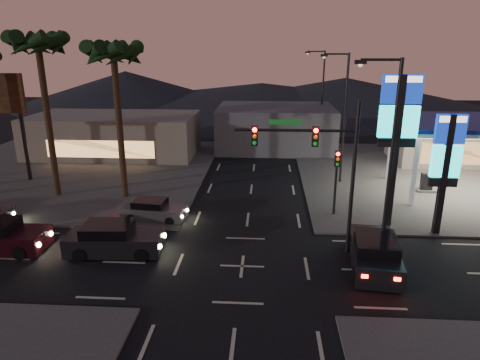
# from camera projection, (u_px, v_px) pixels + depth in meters

# --- Properties ---
(ground) EXTENTS (140.00, 140.00, 0.00)m
(ground) POSITION_uv_depth(u_px,v_px,m) (242.00, 266.00, 21.28)
(ground) COLOR black
(ground) RESTS_ON ground
(corner_lot_ne) EXTENTS (24.00, 24.00, 0.12)m
(corner_lot_ne) POSITION_uv_depth(u_px,v_px,m) (445.00, 177.00, 35.52)
(corner_lot_ne) COLOR #47443F
(corner_lot_ne) RESTS_ON ground
(corner_lot_nw) EXTENTS (24.00, 24.00, 0.12)m
(corner_lot_nw) POSITION_uv_depth(u_px,v_px,m) (71.00, 170.00, 37.46)
(corner_lot_nw) COLOR #47443F
(corner_lot_nw) RESTS_ON ground
(gas_station) EXTENTS (12.20, 8.20, 5.47)m
(gas_station) POSITION_uv_depth(u_px,v_px,m) (478.00, 126.00, 30.20)
(gas_station) COLOR silver
(gas_station) RESTS_ON ground
(convenience_store) EXTENTS (10.00, 6.00, 4.00)m
(convenience_store) POSITION_uv_depth(u_px,v_px,m) (449.00, 141.00, 39.57)
(convenience_store) COLOR #726B5B
(convenience_store) RESTS_ON ground
(pylon_sign_tall) EXTENTS (2.20, 0.35, 9.00)m
(pylon_sign_tall) POSITION_uv_depth(u_px,v_px,m) (398.00, 122.00, 24.07)
(pylon_sign_tall) COLOR black
(pylon_sign_tall) RESTS_ON ground
(pylon_sign_short) EXTENTS (1.60, 0.35, 7.00)m
(pylon_sign_short) POSITION_uv_depth(u_px,v_px,m) (446.00, 157.00, 23.49)
(pylon_sign_short) COLOR black
(pylon_sign_short) RESTS_ON ground
(traffic_signal_mast) EXTENTS (6.10, 0.39, 8.00)m
(traffic_signal_mast) POSITION_uv_depth(u_px,v_px,m) (320.00, 156.00, 21.37)
(traffic_signal_mast) COLOR black
(traffic_signal_mast) RESTS_ON ground
(pedestal_signal) EXTENTS (0.32, 0.39, 4.30)m
(pedestal_signal) POSITION_uv_depth(u_px,v_px,m) (336.00, 172.00, 26.71)
(pedestal_signal) COLOR black
(pedestal_signal) RESTS_ON ground
(streetlight_near) EXTENTS (2.14, 0.25, 10.00)m
(streetlight_near) POSITION_uv_depth(u_px,v_px,m) (388.00, 152.00, 20.10)
(streetlight_near) COLOR black
(streetlight_near) RESTS_ON ground
(streetlight_mid) EXTENTS (2.14, 0.25, 10.00)m
(streetlight_mid) POSITION_uv_depth(u_px,v_px,m) (342.00, 111.00, 32.47)
(streetlight_mid) COLOR black
(streetlight_mid) RESTS_ON ground
(streetlight_far) EXTENTS (2.14, 0.25, 10.00)m
(streetlight_far) POSITION_uv_depth(u_px,v_px,m) (321.00, 92.00, 45.79)
(streetlight_far) COLOR black
(streetlight_far) RESTS_ON ground
(palm_a) EXTENTS (4.41, 4.41, 10.86)m
(palm_a) POSITION_uv_depth(u_px,v_px,m) (114.00, 63.00, 28.03)
(palm_a) COLOR black
(palm_a) RESTS_ON ground
(palm_b) EXTENTS (4.41, 4.41, 11.46)m
(palm_b) POSITION_uv_depth(u_px,v_px,m) (39.00, 54.00, 28.17)
(palm_b) COLOR black
(palm_b) RESTS_ON ground
(building_far_west) EXTENTS (16.00, 8.00, 4.00)m
(building_far_west) POSITION_uv_depth(u_px,v_px,m) (115.00, 135.00, 42.46)
(building_far_west) COLOR #726B5B
(building_far_west) RESTS_ON ground
(building_far_mid) EXTENTS (12.00, 9.00, 4.40)m
(building_far_mid) POSITION_uv_depth(u_px,v_px,m) (275.00, 127.00, 45.24)
(building_far_mid) COLOR #4C4C51
(building_far_mid) RESTS_ON ground
(hill_left) EXTENTS (40.00, 40.00, 6.00)m
(hill_left) POSITION_uv_depth(u_px,v_px,m) (126.00, 88.00, 78.99)
(hill_left) COLOR black
(hill_left) RESTS_ON ground
(hill_right) EXTENTS (50.00, 50.00, 5.00)m
(hill_right) POSITION_uv_depth(u_px,v_px,m) (345.00, 92.00, 76.72)
(hill_right) COLOR black
(hill_right) RESTS_ON ground
(hill_center) EXTENTS (60.00, 60.00, 4.00)m
(hill_center) POSITION_uv_depth(u_px,v_px,m) (261.00, 94.00, 77.78)
(hill_center) COLOR black
(hill_center) RESTS_ON ground
(car_lane_a_front) EXTENTS (5.17, 2.39, 1.65)m
(car_lane_a_front) POSITION_uv_depth(u_px,v_px,m) (114.00, 239.00, 22.45)
(car_lane_a_front) COLOR black
(car_lane_a_front) RESTS_ON ground
(car_lane_b_front) EXTENTS (4.17, 2.08, 1.32)m
(car_lane_b_front) POSITION_uv_depth(u_px,v_px,m) (153.00, 210.00, 26.82)
(car_lane_b_front) COLOR #4E4E50
(car_lane_b_front) RESTS_ON ground
(suv_station) EXTENTS (2.69, 5.27, 1.69)m
(suv_station) POSITION_uv_depth(u_px,v_px,m) (374.00, 253.00, 20.98)
(suv_station) COLOR black
(suv_station) RESTS_ON ground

